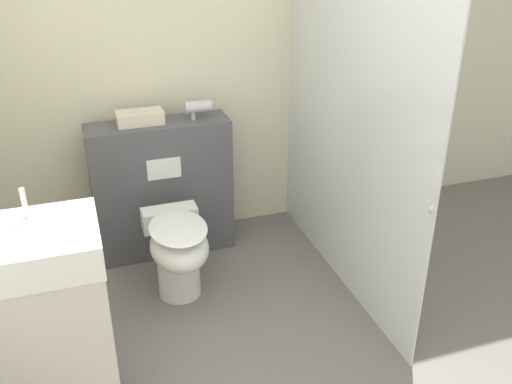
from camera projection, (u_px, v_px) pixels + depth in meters
The scene contains 7 objects.
wall_back at pixel (186, 65), 3.87m from camera, with size 8.00×0.06×2.50m.
partition_panel at pixel (163, 189), 3.91m from camera, with size 0.94×0.29×0.96m.
shower_glass at pixel (347, 137), 3.40m from camera, with size 0.04×1.84×1.96m.
toilet at pixel (178, 250), 3.47m from camera, with size 0.35×0.59×0.54m.
sink_vanity at pixel (46, 325), 2.59m from camera, with size 0.58×0.47×1.14m.
hair_drier at pixel (199, 107), 3.73m from camera, with size 0.20×0.08×0.12m.
folded_towel at pixel (140, 118), 3.66m from camera, with size 0.30×0.16×0.08m.
Camera 1 is at (-0.78, -1.86, 2.20)m, focal length 40.00 mm.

